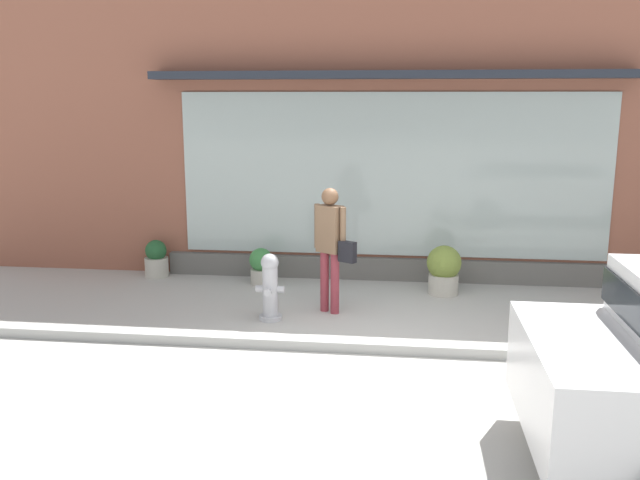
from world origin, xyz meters
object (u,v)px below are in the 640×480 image
object	(u,v)px
fire_hydrant	(270,287)
potted_plant_doorstep	(261,266)
potted_plant_low_front	(444,269)
potted_plant_near_hydrant	(156,259)
pedestrian_with_handbag	(331,240)

from	to	relation	value
fire_hydrant	potted_plant_doorstep	bearing A→B (deg)	105.93
potted_plant_low_front	potted_plant_near_hydrant	distance (m)	4.66
potted_plant_near_hydrant	potted_plant_low_front	bearing A→B (deg)	-5.54
pedestrian_with_handbag	potted_plant_doorstep	xyz separation A→B (m)	(-1.25, 1.28, -0.71)
fire_hydrant	pedestrian_with_handbag	distance (m)	1.03
fire_hydrant	pedestrian_with_handbag	bearing A→B (deg)	28.40
potted_plant_near_hydrant	potted_plant_doorstep	size ratio (longest dim) A/B	1.05
potted_plant_low_front	potted_plant_near_hydrant	world-z (taller)	potted_plant_low_front
potted_plant_low_front	potted_plant_doorstep	world-z (taller)	potted_plant_low_front
potted_plant_low_front	potted_plant_near_hydrant	size ratio (longest dim) A/B	1.21
potted_plant_low_front	pedestrian_with_handbag	bearing A→B (deg)	-145.60
fire_hydrant	pedestrian_with_handbag	world-z (taller)	pedestrian_with_handbag
fire_hydrant	potted_plant_near_hydrant	bearing A→B (deg)	139.64
fire_hydrant	potted_plant_doorstep	world-z (taller)	fire_hydrant
fire_hydrant	potted_plant_low_front	bearing A→B (deg)	32.53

